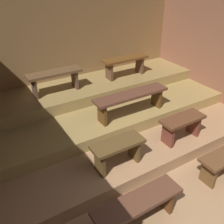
# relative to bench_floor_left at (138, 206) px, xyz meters

# --- Properties ---
(ground) EXTENTS (5.71, 4.91, 0.08)m
(ground) POSITION_rel_bench_floor_left_xyz_m (0.91, 1.48, -0.38)
(ground) COLOR #9F7751
(wall_back) EXTENTS (5.71, 0.06, 2.46)m
(wall_back) POSITION_rel_bench_floor_left_xyz_m (0.91, 3.57, 0.89)
(wall_back) COLOR olive
(wall_back) RESTS_ON ground
(platform_lower) EXTENTS (4.91, 3.05, 0.23)m
(platform_lower) POSITION_rel_bench_floor_left_xyz_m (0.91, 2.01, -0.23)
(platform_lower) COLOR #A47752
(platform_lower) RESTS_ON ground
(platform_middle) EXTENTS (4.91, 2.15, 0.23)m
(platform_middle) POSITION_rel_bench_floor_left_xyz_m (0.91, 2.46, 0.00)
(platform_middle) COLOR #9C8047
(platform_middle) RESTS_ON platform_lower
(platform_upper) EXTENTS (4.91, 1.16, 0.23)m
(platform_upper) POSITION_rel_bench_floor_left_xyz_m (0.91, 2.96, 0.23)
(platform_upper) COLOR olive
(platform_upper) RESTS_ON platform_middle
(bench_floor_left) EXTENTS (1.20, 0.33, 0.44)m
(bench_floor_left) POSITION_rel_bench_floor_left_xyz_m (0.00, 0.00, 0.00)
(bench_floor_left) COLOR #563222
(bench_floor_left) RESTS_ON ground
(bench_lower_left) EXTENTS (0.82, 0.33, 0.44)m
(bench_lower_left) POSITION_rel_bench_floor_left_xyz_m (0.24, 0.85, 0.21)
(bench_lower_left) COLOR brown
(bench_lower_left) RESTS_ON platform_lower
(bench_lower_right) EXTENTS (0.82, 0.33, 0.44)m
(bench_lower_right) POSITION_rel_bench_floor_left_xyz_m (1.57, 0.85, 0.21)
(bench_lower_right) COLOR brown
(bench_lower_right) RESTS_ON platform_lower
(bench_middle_center) EXTENTS (1.49, 0.33, 0.44)m
(bench_middle_center) POSITION_rel_bench_floor_left_xyz_m (1.09, 1.71, 0.47)
(bench_middle_center) COLOR brown
(bench_middle_center) RESTS_ON platform_middle
(bench_upper_left) EXTENTS (1.09, 0.33, 0.44)m
(bench_upper_left) POSITION_rel_bench_floor_left_xyz_m (0.06, 2.92, 0.68)
(bench_upper_left) COLOR brown
(bench_upper_left) RESTS_ON platform_upper
(bench_upper_right) EXTENTS (1.09, 0.33, 0.44)m
(bench_upper_right) POSITION_rel_bench_floor_left_xyz_m (1.75, 2.92, 0.68)
(bench_upper_right) COLOR brown
(bench_upper_right) RESTS_ON platform_upper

